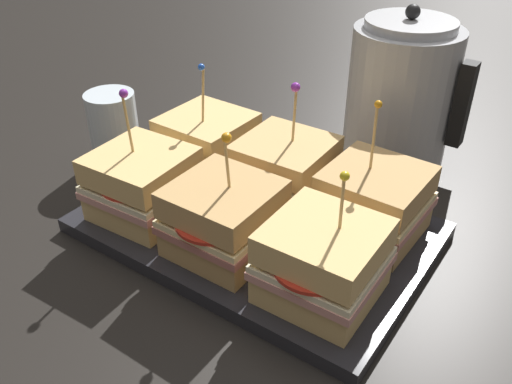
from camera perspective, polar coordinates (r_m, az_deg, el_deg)
ground_plane at (r=0.67m, az=0.00°, el=-4.36°), size 6.00×6.00×0.00m
serving_platter at (r=0.67m, az=0.00°, el=-3.75°), size 0.41×0.27×0.02m
sandwich_front_left at (r=0.67m, az=-11.86°, el=0.82°), size 0.12×0.12×0.16m
sandwich_front_center at (r=0.60m, az=-3.26°, el=-2.90°), size 0.11×0.12×0.15m
sandwich_front_right at (r=0.54m, az=7.04°, el=-7.31°), size 0.11×0.12×0.15m
sandwich_back_left at (r=0.75m, az=-5.12°, el=5.01°), size 0.11×0.11×0.16m
sandwich_back_center at (r=0.69m, az=2.87°, el=2.29°), size 0.11×0.12×0.16m
sandwich_back_right at (r=0.64m, az=12.27°, el=-1.09°), size 0.12×0.12×0.16m
kettle_steel at (r=0.82m, az=14.99°, el=9.92°), size 0.17×0.15×0.23m
drinking_glass at (r=0.83m, az=-14.72°, el=6.45°), size 0.07×0.07×0.11m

